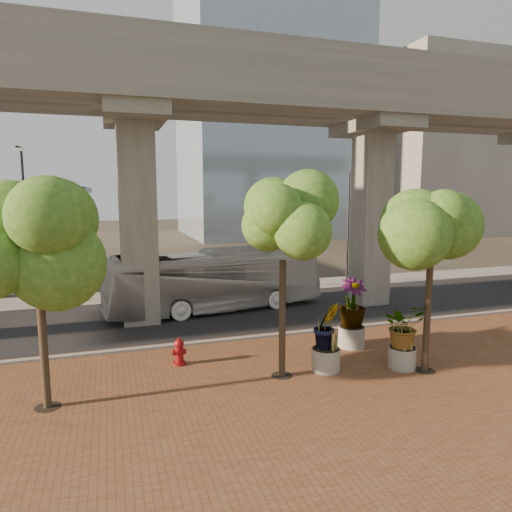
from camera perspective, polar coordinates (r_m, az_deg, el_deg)
name	(u,v)px	position (r m, az deg, el deg)	size (l,w,h in m)	color
ground	(278,323)	(21.36, 2.72, -8.31)	(160.00, 160.00, 0.00)	#312D24
brick_plaza	(372,395)	(14.60, 14.31, -16.45)	(70.00, 13.00, 0.06)	brown
asphalt_road	(264,311)	(23.16, 0.97, -6.94)	(90.00, 8.00, 0.04)	black
curb_strip	(294,334)	(19.56, 4.81, -9.65)	(70.00, 0.25, 0.16)	gray
far_sidewalk	(235,289)	(28.28, -2.64, -4.16)	(90.00, 3.00, 0.06)	gray
transit_viaduct	(264,165)	(22.40, 1.02, 11.31)	(72.00, 5.60, 12.40)	gray
midrise_block	(439,149)	(71.59, 21.91, 12.33)	(18.00, 16.00, 24.00)	#9A968A
transit_bus	(215,281)	(23.14, -5.15, -3.14)	(2.59, 11.01, 3.07)	silver
fire_hydrant	(179,352)	(16.36, -9.58, -11.71)	(0.48, 0.43, 0.96)	maroon
planter_front	(403,329)	(16.37, 17.96, -8.66)	(2.05, 2.05, 2.25)	#A7A297
planter_right	(352,306)	(17.95, 11.94, -6.11)	(2.51, 2.51, 2.68)	#A6A296
planter_left	(326,329)	(15.54, 8.80, -9.02)	(2.13, 2.13, 2.35)	gray
street_tree_far_west	(36,241)	(13.41, -25.76, 1.68)	(3.99, 3.99, 6.50)	#433826
street_tree_near_west	(283,227)	(14.27, 3.40, 3.68)	(3.68, 3.68, 6.58)	#433826
street_tree_near_east	(432,235)	(15.74, 21.12, 2.48)	(3.41, 3.41, 6.16)	#433826
streetlamp_west	(25,216)	(26.38, -26.90, 4.51)	(0.41, 1.19, 8.19)	#28292D
streetlamp_east	(349,221)	(29.00, 11.54, 4.34)	(0.36, 1.04, 7.20)	#2E2F33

